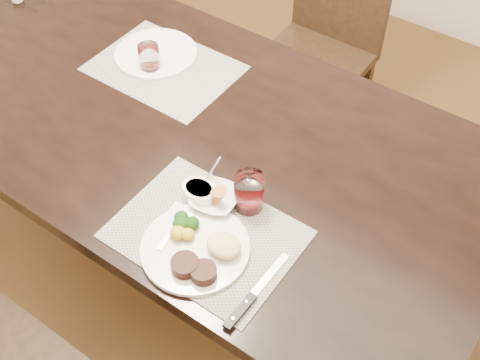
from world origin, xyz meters
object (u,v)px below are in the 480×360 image
Objects in this scene: dinner_plate at (198,249)px; steak_knife at (247,302)px; chair_far at (325,38)px; cracker_bowl at (215,198)px; far_plate at (156,53)px; wine_glass_near at (249,193)px.

dinner_plate is 0.19m from steak_knife.
steak_knife is at bearing -68.43° from chair_far.
chair_far is at bearing 104.06° from cracker_bowl.
chair_far is 1.20m from cracker_bowl.
steak_knife is 1.64× the size of cracker_bowl.
far_plate is at bearing -109.52° from chair_far.
dinner_plate is 2.53× the size of wine_glass_near.
steak_knife is at bearing -56.09° from wine_glass_near.
dinner_plate is 0.82m from far_plate.
far_plate is (-0.79, 0.60, 0.00)m from steak_knife.
chair_far reaches higher than far_plate.
cracker_bowl reaches higher than steak_knife.
cracker_bowl is 0.55× the size of far_plate.
steak_knife is 0.90× the size of far_plate.
wine_glass_near reaches higher than dinner_plate.
wine_glass_near reaches higher than cracker_bowl.
wine_glass_near reaches higher than steak_knife.
chair_far reaches higher than dinner_plate.
cracker_bowl is at bearing 142.08° from steak_knife.
steak_knife is 0.99m from far_plate.
cracker_bowl is at bearing -150.66° from wine_glass_near.
dinner_plate is at bearing 166.71° from steak_knife.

